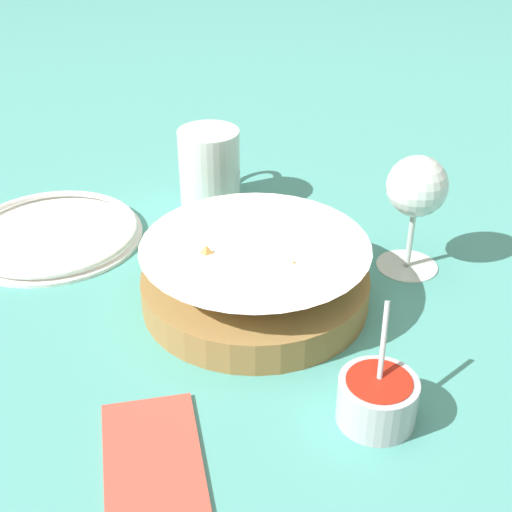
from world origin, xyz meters
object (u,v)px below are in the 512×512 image
Objects in this scene: sauce_cup at (377,398)px; wine_glass at (417,191)px; side_plate at (52,233)px; beer_mug at (210,171)px; food_basket at (256,276)px.

sauce_cup is 0.74× the size of wine_glass.
wine_glass reaches higher than side_plate.
sauce_cup is at bearing -146.68° from beer_mug.
wine_glass is 0.46m from side_plate.
wine_glass is 0.62× the size of side_plate.
food_basket is 0.30m from side_plate.
side_plate is at bearing 92.59° from wine_glass.
beer_mug reaches higher than side_plate.
side_plate is (0.08, 0.28, -0.02)m from food_basket.
beer_mug reaches higher than sauce_cup.
sauce_cup reaches higher than side_plate.
food_basket is 2.01× the size of beer_mug.
wine_glass is at bearing -58.20° from food_basket.
food_basket is at bearing 41.37° from sauce_cup.
wine_glass is at bearing -87.41° from side_plate.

